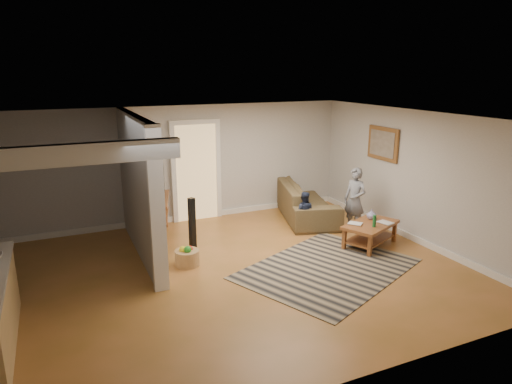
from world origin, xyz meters
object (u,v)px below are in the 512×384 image
sofa (304,215)px  child (353,231)px  tv_console (157,202)px  toy_basket (187,257)px  speaker_left (192,225)px  toddler (303,233)px  speaker_right (140,210)px  coffee_table (370,228)px

sofa → child: bearing=-147.0°
tv_console → toy_basket: tv_console is taller
speaker_left → toddler: 2.38m
toy_basket → tv_console: bearing=95.0°
sofa → tv_console: 3.42m
tv_console → speaker_right: size_ratio=1.52×
tv_console → toddler: (2.74, -0.99, -0.72)m
child → speaker_right: bearing=-135.1°
coffee_table → child: size_ratio=0.97×
tv_console → coffee_table: bearing=-15.4°
tv_console → speaker_right: bearing=132.2°
child → coffee_table: bearing=-34.3°
toy_basket → sofa: bearing=26.4°
tv_console → toddler: tv_console is taller
coffee_table → toddler: (-0.81, 1.10, -0.34)m
sofa → coffee_table: size_ratio=2.01×
toddler → speaker_left: bearing=34.8°
sofa → coffee_table: bearing=-158.1°
sofa → speaker_right: size_ratio=2.94×
tv_console → speaker_left: bearing=-52.2°
sofa → child: 1.38m
speaker_left → toy_basket: speaker_left is taller
sofa → speaker_left: size_ratio=2.58×
toy_basket → toddler: toddler is taller
sofa → child: child is taller
sofa → coffee_table: coffee_table is taller
coffee_table → toy_basket: size_ratio=3.13×
speaker_right → toy_basket: bearing=-67.8°
speaker_right → child: size_ratio=0.67×
speaker_right → child: (4.00, -1.82, -0.44)m
speaker_left → child: bearing=-27.1°
sofa → coffee_table: (0.21, -2.10, 0.34)m
speaker_left → toy_basket: 0.74m
toy_basket → child: bearing=4.3°
speaker_left → speaker_right: size_ratio=1.14×
speaker_left → sofa: bearing=-2.7°
speaker_right → toy_basket: 2.15m
coffee_table → speaker_left: (-3.13, 1.10, 0.16)m
sofa → toy_basket: sofa is taller
toy_basket → child: size_ratio=0.31×
toddler → tv_console: bearing=15.0°
coffee_table → speaker_right: (-3.81, 2.60, 0.10)m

